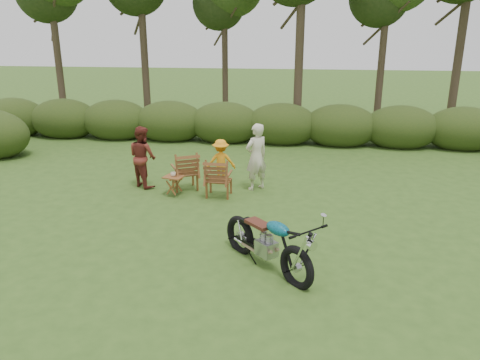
# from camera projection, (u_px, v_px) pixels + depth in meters

# --- Properties ---
(ground) EXTENTS (80.00, 80.00, 0.00)m
(ground) POSITION_uv_depth(u_px,v_px,m) (257.00, 265.00, 7.93)
(ground) COLOR #304E1A
(ground) RESTS_ON ground
(tree_line) EXTENTS (22.52, 11.62, 8.14)m
(tree_line) POSITION_uv_depth(u_px,v_px,m) (300.00, 29.00, 15.86)
(tree_line) COLOR #3B2F20
(tree_line) RESTS_ON ground
(motorcycle) EXTENTS (2.01, 2.05, 1.19)m
(motorcycle) POSITION_uv_depth(u_px,v_px,m) (266.00, 266.00, 7.90)
(motorcycle) COLOR #0C85A2
(motorcycle) RESTS_ON ground
(lawn_chair_right) EXTENTS (0.66, 0.66, 0.93)m
(lawn_chair_right) POSITION_uv_depth(u_px,v_px,m) (219.00, 196.00, 11.21)
(lawn_chair_right) COLOR brown
(lawn_chair_right) RESTS_ON ground
(lawn_chair_left) EXTENTS (0.89, 0.89, 0.96)m
(lawn_chair_left) POSITION_uv_depth(u_px,v_px,m) (185.00, 189.00, 11.69)
(lawn_chair_left) COLOR brown
(lawn_chair_left) RESTS_ON ground
(side_table) EXTENTS (0.55, 0.50, 0.48)m
(side_table) POSITION_uv_depth(u_px,v_px,m) (174.00, 186.00, 11.17)
(side_table) COLOR brown
(side_table) RESTS_ON ground
(cup) EXTENTS (0.17, 0.17, 0.10)m
(cup) POSITION_uv_depth(u_px,v_px,m) (173.00, 174.00, 11.08)
(cup) COLOR beige
(cup) RESTS_ON side_table
(adult_a) EXTENTS (0.72, 0.69, 1.66)m
(adult_a) POSITION_uv_depth(u_px,v_px,m) (256.00, 189.00, 11.69)
(adult_a) COLOR beige
(adult_a) RESTS_ON ground
(adult_b) EXTENTS (0.95, 0.92, 1.54)m
(adult_b) POSITION_uv_depth(u_px,v_px,m) (145.00, 186.00, 11.92)
(adult_b) COLOR maroon
(adult_b) RESTS_ON ground
(child) EXTENTS (0.82, 0.58, 1.16)m
(child) POSITION_uv_depth(u_px,v_px,m) (221.00, 183.00, 12.13)
(child) COLOR orange
(child) RESTS_ON ground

